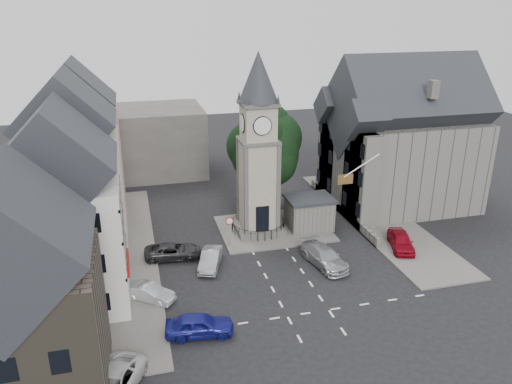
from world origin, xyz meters
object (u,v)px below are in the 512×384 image
object	(u,v)px
clock_tower	(258,147)
pedestrian	(365,216)
car_east_red	(401,241)
car_west_blue	(199,325)
stone_shelter	(309,213)

from	to	relation	value
clock_tower	pedestrian	world-z (taller)	clock_tower
car_east_red	car_west_blue	bearing A→B (deg)	-140.93
pedestrian	car_east_red	bearing A→B (deg)	88.56
car_west_blue	pedestrian	size ratio (longest dim) A/B	2.81
pedestrian	clock_tower	bearing A→B (deg)	-12.14
clock_tower	pedestrian	distance (m)	12.77
clock_tower	car_west_blue	bearing A→B (deg)	-118.35
car_west_blue	car_east_red	xyz separation A→B (m)	(18.52, 7.48, 0.01)
car_east_red	pedestrian	xyz separation A→B (m)	(-0.57, 5.62, 0.03)
clock_tower	stone_shelter	world-z (taller)	clock_tower
clock_tower	car_west_blue	size ratio (longest dim) A/B	3.74
clock_tower	pedestrian	size ratio (longest dim) A/B	10.50
stone_shelter	pedestrian	distance (m)	5.67
car_west_blue	pedestrian	distance (m)	22.22
pedestrian	stone_shelter	bearing A→B (deg)	-11.31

